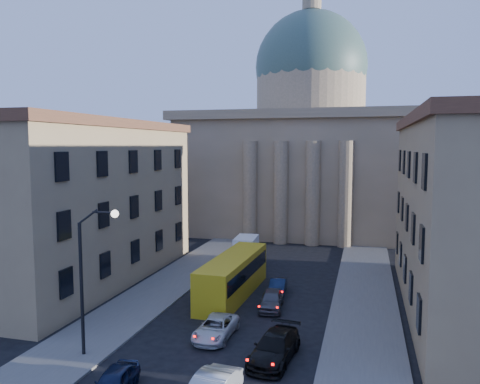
{
  "coord_description": "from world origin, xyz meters",
  "views": [
    {
      "loc": [
        8.36,
        -15.2,
        12.41
      ],
      "look_at": [
        -0.74,
        18.4,
        8.95
      ],
      "focal_mm": 35.0,
      "sensor_mm": 36.0,
      "label": 1
    }
  ],
  "objects_px": {
    "car_left_near": "(114,382)",
    "box_truck": "(245,253)",
    "street_lamp": "(89,269)",
    "city_bus": "(233,275)"
  },
  "relations": [
    {
      "from": "car_left_near",
      "to": "box_truck",
      "type": "xyz_separation_m",
      "value": [
        -0.0,
        25.94,
        0.71
      ]
    },
    {
      "from": "box_truck",
      "to": "street_lamp",
      "type": "bearing_deg",
      "value": -102.41
    },
    {
      "from": "car_left_near",
      "to": "box_truck",
      "type": "distance_m",
      "value": 25.95
    },
    {
      "from": "street_lamp",
      "to": "city_bus",
      "type": "bearing_deg",
      "value": 69.46
    },
    {
      "from": "street_lamp",
      "to": "car_left_near",
      "type": "relative_size",
      "value": 2.24
    },
    {
      "from": "car_left_near",
      "to": "box_truck",
      "type": "relative_size",
      "value": 0.72
    },
    {
      "from": "car_left_near",
      "to": "city_bus",
      "type": "distance_m",
      "value": 16.65
    },
    {
      "from": "street_lamp",
      "to": "box_truck",
      "type": "height_order",
      "value": "street_lamp"
    },
    {
      "from": "street_lamp",
      "to": "car_left_near",
      "type": "bearing_deg",
      "value": -44.58
    },
    {
      "from": "car_left_near",
      "to": "city_bus",
      "type": "height_order",
      "value": "city_bus"
    }
  ]
}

